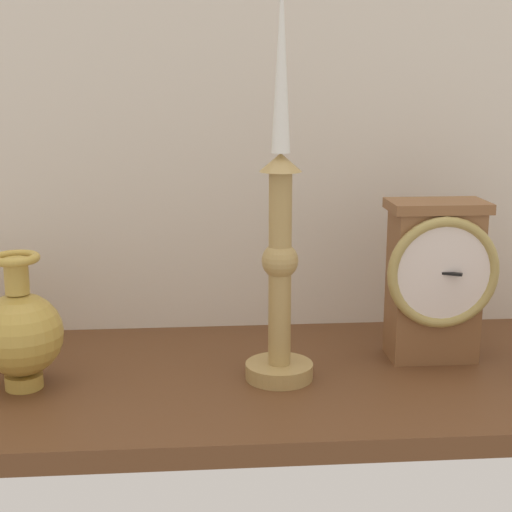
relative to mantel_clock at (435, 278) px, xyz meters
The scene contains 5 objects.
ground_plane 26.17cm from the mantel_clock, behind, with size 100.00×36.00×2.40cm, color brown.
back_wall 35.92cm from the mantel_clock, 146.27° to the left, with size 120.00×2.00×65.00cm, color silver.
mantel_clock is the anchor object (origin of this frame).
candlestick_tall_left 20.48cm from the mantel_clock, 166.18° to the right, with size 7.74×7.74×45.05cm.
brass_vase_bulbous 48.22cm from the mantel_clock, behind, with size 9.27×9.27×15.26cm.
Camera 1 is at (-5.25, -84.52, 33.89)cm, focal length 54.32 mm.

